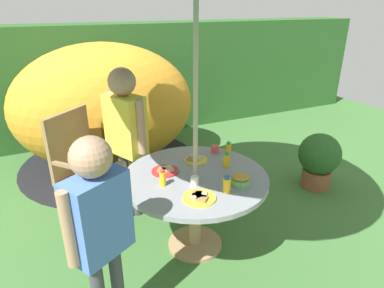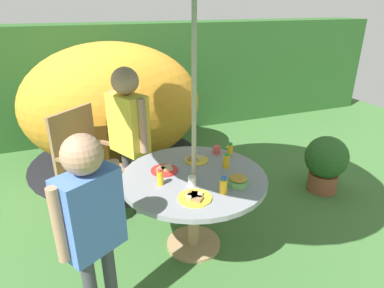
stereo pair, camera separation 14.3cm
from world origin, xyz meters
TOP-DOWN VIEW (x-y plane):
  - ground_plane at (0.00, 0.00)m, footprint 10.00×10.00m
  - hedge_backdrop at (0.00, 3.06)m, footprint 9.00×0.70m
  - garden_table at (0.00, 0.00)m, footprint 1.15×1.15m
  - wooden_chair at (-0.76, 0.85)m, footprint 0.69×0.69m
  - dome_tent at (-0.32, 1.92)m, footprint 2.45×2.45m
  - potted_plant at (1.66, 0.33)m, footprint 0.46×0.46m
  - child_in_yellow_shirt at (-0.35, 0.73)m, footprint 0.35×0.44m
  - child_in_blue_shirt at (-0.81, -0.46)m, footprint 0.40×0.33m
  - snack_bowl at (0.25, -0.26)m, footprint 0.15×0.15m
  - plate_mid_left at (0.11, 0.24)m, footprint 0.20×0.20m
  - plate_center_front at (-0.12, -0.31)m, footprint 0.23×0.23m
  - plate_far_left at (-0.19, 0.16)m, footprint 0.22×0.22m
  - juice_bottle_near_left at (0.30, 0.03)m, footprint 0.05×0.05m
  - juice_bottle_near_right at (0.45, 0.26)m, footprint 0.05×0.05m
  - juice_bottle_far_right at (0.10, -0.31)m, footprint 0.06×0.06m
  - juice_bottle_center_back at (-0.28, -0.04)m, footprint 0.05×0.05m
  - cup_near at (-0.07, -0.13)m, footprint 0.06×0.06m
  - cup_far at (0.34, 0.31)m, footprint 0.07×0.07m

SIDE VIEW (x-z plane):
  - ground_plane at x=0.00m, z-range -0.02..0.00m
  - potted_plant at x=1.66m, z-range 0.03..0.67m
  - garden_table at x=0.00m, z-range 0.22..0.90m
  - wooden_chair at x=-0.76m, z-range 0.05..1.09m
  - plate_mid_left at x=0.11m, z-range 0.67..0.71m
  - plate_far_left at x=-0.19m, z-range 0.67..0.71m
  - plate_center_front at x=-0.12m, z-range 0.68..0.71m
  - cup_far at x=0.34m, z-range 0.68..0.75m
  - cup_near at x=-0.07m, z-range 0.68..0.75m
  - snack_bowl at x=0.25m, z-range 0.68..0.76m
  - juice_bottle_near_right at x=0.45m, z-range 0.68..0.78m
  - juice_bottle_far_right at x=0.10m, z-range 0.68..0.80m
  - juice_bottle_near_left at x=0.30m, z-range 0.68..0.80m
  - juice_bottle_center_back at x=-0.28m, z-range 0.68..0.80m
  - dome_tent at x=-0.32m, z-range -0.01..1.51m
  - hedge_backdrop at x=0.00m, z-range 0.00..1.66m
  - child_in_blue_shirt at x=-0.81m, z-range 0.18..1.50m
  - child_in_yellow_shirt at x=-0.35m, z-range 0.20..1.63m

